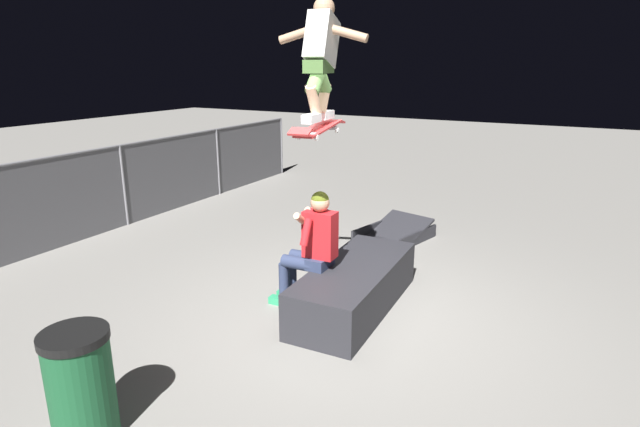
% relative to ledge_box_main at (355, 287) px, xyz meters
% --- Properties ---
extents(ground_plane, '(40.00, 40.00, 0.00)m').
position_rel_ledge_box_main_xyz_m(ground_plane, '(-0.24, -0.04, -0.25)').
color(ground_plane, gray).
extents(ledge_box_main, '(2.01, 0.83, 0.50)m').
position_rel_ledge_box_main_xyz_m(ledge_box_main, '(0.00, 0.00, 0.00)').
color(ledge_box_main, '#28282D').
rests_on(ledge_box_main, ground).
extents(person_sitting_on_ledge, '(0.59, 0.76, 1.33)m').
position_rel_ledge_box_main_xyz_m(person_sitting_on_ledge, '(-0.22, 0.43, 0.49)').
color(person_sitting_on_ledge, '#2D3856').
rests_on(person_sitting_on_ledge, ground).
extents(skateboard, '(1.04, 0.32, 0.13)m').
position_rel_ledge_box_main_xyz_m(skateboard, '(-0.35, 0.26, 1.75)').
color(skateboard, '#B72D2D').
extents(skater_airborne, '(0.63, 0.89, 1.12)m').
position_rel_ledge_box_main_xyz_m(skater_airborne, '(-0.30, 0.26, 2.43)').
color(skater_airborne, white).
extents(kicker_ramp, '(1.22, 1.03, 0.40)m').
position_rel_ledge_box_main_xyz_m(kicker_ramp, '(2.37, 0.42, -0.18)').
color(kicker_ramp, '#28282D').
rests_on(kicker_ramp, ground).
extents(trash_bin, '(0.47, 0.47, 0.84)m').
position_rel_ledge_box_main_xyz_m(trash_bin, '(-2.77, 0.84, 0.17)').
color(trash_bin, '#19512D').
rests_on(trash_bin, ground).
extents(fence_back, '(12.05, 0.05, 1.35)m').
position_rel_ledge_box_main_xyz_m(fence_back, '(-0.24, 4.62, 0.47)').
color(fence_back, slate).
rests_on(fence_back, ground).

